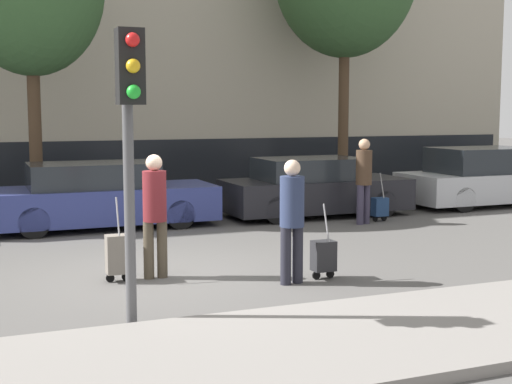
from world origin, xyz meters
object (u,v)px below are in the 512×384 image
(trolley_left, at_px, (118,254))
(pedestrian_right, at_px, (364,176))
(trolley_right, at_px, (380,207))
(parked_car_1, at_px, (100,197))
(parked_car_2, at_px, (314,188))
(pedestrian_center, at_px, (292,214))
(traffic_light, at_px, (130,117))
(trolley_center, at_px, (324,256))
(pedestrian_left, at_px, (155,208))
(parked_car_3, at_px, (485,179))

(trolley_left, relative_size, pedestrian_right, 0.67)
(trolley_left, height_order, trolley_right, trolley_left)
(parked_car_1, distance_m, parked_car_2, 4.84)
(trolley_right, bearing_deg, pedestrian_right, -160.99)
(pedestrian_center, height_order, traffic_light, traffic_light)
(trolley_center, relative_size, pedestrian_right, 0.60)
(traffic_light, bearing_deg, pedestrian_right, 41.61)
(pedestrian_center, bearing_deg, trolley_left, -33.94)
(pedestrian_left, distance_m, pedestrian_right, 6.15)
(parked_car_3, height_order, trolley_left, parked_car_3)
(traffic_light, bearing_deg, trolley_center, 23.57)
(pedestrian_center, xyz_separation_m, trolley_right, (4.13, 4.36, -0.67))
(parked_car_3, relative_size, pedestrian_left, 2.46)
(parked_car_1, distance_m, pedestrian_right, 5.52)
(parked_car_3, bearing_deg, trolley_left, -155.71)
(parked_car_3, bearing_deg, pedestrian_center, -144.81)
(parked_car_3, relative_size, traffic_light, 1.34)
(parked_car_1, xyz_separation_m, trolley_left, (-0.58, -4.78, -0.24))
(trolley_center, xyz_separation_m, pedestrian_right, (3.06, 4.10, 0.70))
(parked_car_2, distance_m, trolley_right, 1.63)
(parked_car_3, bearing_deg, parked_car_2, -179.91)
(trolley_center, relative_size, traffic_light, 0.33)
(pedestrian_left, bearing_deg, pedestrian_right, 29.25)
(trolley_left, bearing_deg, pedestrian_left, 1.49)
(trolley_left, relative_size, pedestrian_center, 0.69)
(parked_car_1, xyz_separation_m, traffic_light, (-0.84, -7.05, 1.71))
(pedestrian_center, relative_size, pedestrian_right, 0.96)
(pedestrian_left, height_order, trolley_right, pedestrian_left)
(parked_car_1, height_order, trolley_left, parked_car_1)
(parked_car_2, relative_size, trolley_right, 3.99)
(trolley_left, bearing_deg, parked_car_2, 40.50)
(trolley_left, bearing_deg, parked_car_3, 24.29)
(parked_car_3, xyz_separation_m, trolley_left, (-10.26, -4.63, -0.29))
(pedestrian_left, relative_size, pedestrian_right, 0.99)
(pedestrian_left, distance_m, trolley_left, 0.84)
(parked_car_3, height_order, pedestrian_left, pedestrian_left)
(parked_car_2, height_order, pedestrian_left, pedestrian_left)
(pedestrian_left, bearing_deg, trolley_center, -24.68)
(parked_car_1, bearing_deg, trolley_right, -14.03)
(traffic_light, bearing_deg, pedestrian_center, 26.39)
(parked_car_1, height_order, pedestrian_left, pedestrian_left)
(parked_car_3, xyz_separation_m, pedestrian_center, (-8.02, -5.66, 0.31))
(trolley_left, distance_m, pedestrian_center, 2.53)
(parked_car_3, bearing_deg, trolley_center, -143.33)
(pedestrian_right, bearing_deg, parked_car_3, 179.39)
(parked_car_3, distance_m, trolley_right, 4.12)
(trolley_left, bearing_deg, trolley_right, 27.66)
(parked_car_1, bearing_deg, pedestrian_center, -74.08)
(pedestrian_left, bearing_deg, pedestrian_center, -33.23)
(pedestrian_left, distance_m, trolley_right, 6.73)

